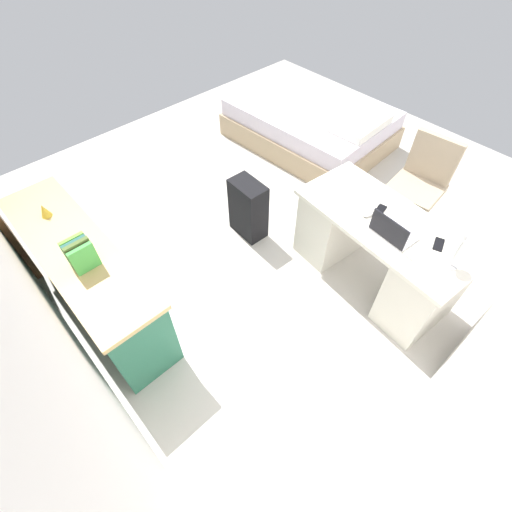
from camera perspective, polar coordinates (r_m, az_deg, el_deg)
ground_plane at (r=3.99m, az=5.00°, el=5.80°), size 5.69×5.69×0.00m
desk at (r=3.30m, az=17.98°, el=0.75°), size 1.50×0.80×0.74m
office_chair at (r=3.98m, az=23.43°, el=9.27°), size 0.52×0.52×0.94m
credenza at (r=3.26m, az=-24.13°, el=-3.11°), size 1.80×0.48×0.76m
bed at (r=5.06m, az=8.46°, el=19.47°), size 1.97×1.50×0.58m
suitcase_black at (r=3.63m, az=-1.20°, el=7.25°), size 0.37×0.23×0.61m
laptop at (r=2.91m, az=20.19°, el=3.51°), size 0.33×0.25×0.21m
computer_mouse at (r=3.05m, az=16.84°, el=6.27°), size 0.07×0.11×0.03m
cell_phone_near_laptop at (r=3.02m, az=26.31°, el=1.63°), size 0.11×0.15×0.01m
cell_phone_by_mouse at (r=3.13m, az=18.58°, el=6.74°), size 0.09×0.15×0.01m
desk_lamp at (r=2.75m, az=28.79°, el=2.60°), size 0.16×0.11×0.34m
book_row at (r=2.76m, az=-25.42°, el=0.34°), size 0.15×0.17×0.23m
figurine_small at (r=3.29m, az=-29.82°, el=6.08°), size 0.08×0.08×0.11m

